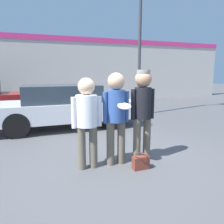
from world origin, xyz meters
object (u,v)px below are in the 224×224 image
at_px(parked_car_near, 64,106).
at_px(handbag, 141,162).
at_px(person_middle_with_frisbee, 116,111).
at_px(person_left, 87,115).
at_px(person_right, 143,107).
at_px(street_lamp, 147,12).

relative_size(parked_car_near, handbag, 14.96).
bearing_deg(person_middle_with_frisbee, person_left, -179.82).
bearing_deg(handbag, person_middle_with_frisbee, 132.07).
bearing_deg(person_left, parked_car_near, 89.50).
bearing_deg(person_right, parked_car_near, 108.34).
xyz_separation_m(person_left, person_right, (1.11, 0.01, 0.10)).
bearing_deg(person_left, person_middle_with_frisbee, 0.18).
relative_size(person_left, person_middle_with_frisbee, 0.95).
height_order(parked_car_near, street_lamp, street_lamp).
relative_size(person_left, parked_car_near, 0.37).
relative_size(person_middle_with_frisbee, person_right, 0.97).
distance_m(person_middle_with_frisbee, street_lamp, 6.11).
height_order(street_lamp, handbag, street_lamp).
relative_size(person_right, parked_car_near, 0.40).
distance_m(parked_car_near, handbag, 3.80).
bearing_deg(parked_car_near, street_lamp, 17.67).
relative_size(parked_car_near, street_lamp, 0.67).
distance_m(person_middle_with_frisbee, handbag, 1.04).
bearing_deg(handbag, person_left, 157.33).
xyz_separation_m(parked_car_near, street_lamp, (3.49, 1.11, 3.39)).
bearing_deg(street_lamp, person_middle_with_frisbee, -124.02).
xyz_separation_m(person_middle_with_frisbee, parked_car_near, (-0.53, 3.28, -0.34)).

